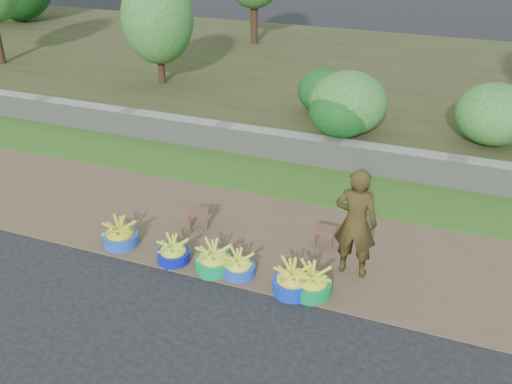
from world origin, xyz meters
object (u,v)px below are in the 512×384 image
at_px(basin_b, 173,252).
at_px(basin_c, 214,260).
at_px(basin_f, 312,283).
at_px(basin_d, 239,266).
at_px(stool_right, 325,232).
at_px(basin_e, 293,281).
at_px(stool_left, 198,214).
at_px(vendor_woman, 356,223).
at_px(basin_a, 120,235).

xyz_separation_m(basin_b, basin_c, (0.62, 0.01, 0.02)).
height_order(basin_c, basin_f, same).
bearing_deg(basin_b, basin_d, 1.87).
bearing_deg(stool_right, basin_f, -82.57).
bearing_deg(stool_right, basin_e, -94.80).
distance_m(basin_b, stool_left, 0.95).
bearing_deg(basin_e, basin_c, 177.07).
distance_m(basin_b, vendor_woman, 2.58).
bearing_deg(basin_d, basin_b, -178.13).
xyz_separation_m(stool_left, stool_right, (1.97, 0.20, -0.01)).
xyz_separation_m(basin_b, vendor_woman, (2.41, 0.65, 0.65)).
bearing_deg(basin_a, vendor_woman, 9.46).
xyz_separation_m(basin_f, vendor_woman, (0.38, 0.64, 0.63)).
bearing_deg(basin_c, basin_a, 177.14).
distance_m(basin_a, basin_b, 0.94).
relative_size(basin_a, basin_b, 1.12).
height_order(basin_b, vendor_woman, vendor_woman).
distance_m(basin_c, vendor_woman, 2.00).
distance_m(basin_e, stool_left, 2.11).
distance_m(basin_d, stool_right, 1.43).
bearing_deg(basin_e, basin_a, 177.11).
height_order(basin_e, vendor_woman, vendor_woman).
xyz_separation_m(basin_a, stool_right, (2.82, 1.05, 0.07)).
relative_size(basin_c, stool_right, 1.55).
bearing_deg(basin_b, basin_f, 0.17).
relative_size(basin_e, stool_left, 1.27).
bearing_deg(basin_a, stool_left, 44.92).
xyz_separation_m(basin_e, stool_right, (0.10, 1.19, 0.07)).
relative_size(basin_b, basin_d, 1.04).
bearing_deg(vendor_woman, basin_d, 24.82).
bearing_deg(basin_d, basin_c, -177.21).
bearing_deg(basin_c, basin_d, 2.79).
height_order(basin_c, basin_d, basin_c).
distance_m(basin_c, stool_right, 1.69).
bearing_deg(basin_d, stool_left, 139.75).
height_order(basin_e, basin_f, basin_e).
height_order(basin_d, basin_e, basin_e).
distance_m(basin_d, basin_e, 0.80).
bearing_deg(basin_f, basin_c, 179.66).
relative_size(stool_left, stool_right, 1.24).
distance_m(basin_b, basin_f, 2.03).
distance_m(basin_d, stool_left, 1.41).
relative_size(basin_b, vendor_woman, 0.30).
relative_size(basin_d, basin_e, 0.85).
xyz_separation_m(basin_b, stool_right, (1.88, 1.14, 0.09)).
relative_size(basin_c, basin_e, 0.98).
bearing_deg(basin_b, vendor_woman, 15.10).
xyz_separation_m(basin_c, basin_d, (0.36, 0.02, -0.02)).
height_order(basin_b, basin_e, basin_e).
bearing_deg(stool_left, vendor_woman, -6.65).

